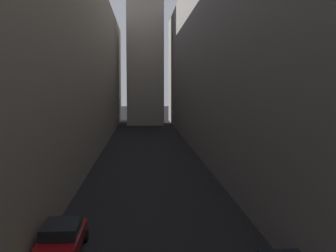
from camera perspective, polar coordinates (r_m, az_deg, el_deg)
The scene contains 4 objects.
ground_plane at distance 45.40m, azimuth -2.53°, elevation -4.58°, with size 264.00×264.00×0.00m, color black.
building_block_left at distance 48.23m, azimuth -17.50°, elevation 8.00°, with size 13.52×108.00×20.52m, color gray.
building_block_right at distance 48.45m, azimuth 11.33°, elevation 9.24°, with size 12.07×108.00×22.41m, color slate.
parked_car_left_far at distance 21.02m, azimuth -13.83°, elevation -14.12°, with size 1.98×4.46×1.46m.
Camera 1 is at (-0.70, 3.25, 7.63)m, focal length 46.23 mm.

